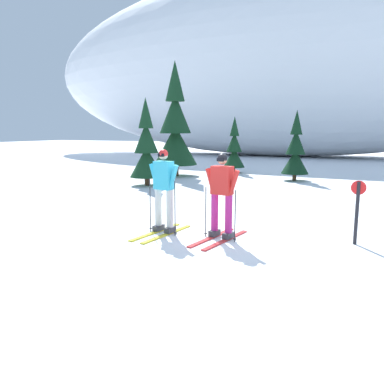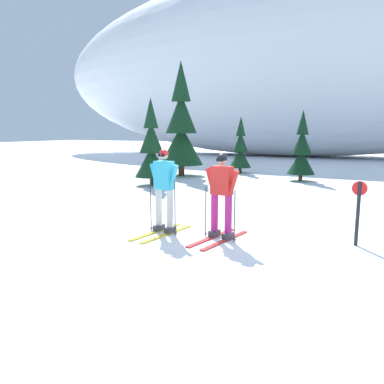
{
  "view_description": "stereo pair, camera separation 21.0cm",
  "coord_description": "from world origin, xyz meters",
  "views": [
    {
      "loc": [
        2.35,
        -7.25,
        2.25
      ],
      "look_at": [
        -0.82,
        -0.05,
        0.95
      ],
      "focal_mm": 35.23,
      "sensor_mm": 36.0,
      "label": 1
    },
    {
      "loc": [
        2.54,
        -7.16,
        2.25
      ],
      "look_at": [
        -0.82,
        -0.05,
        0.95
      ],
      "focal_mm": 35.23,
      "sensor_mm": 36.0,
      "label": 2
    }
  ],
  "objects": [
    {
      "name": "skier_red_jacket",
      "position": [
        -0.17,
        -0.01,
        0.94
      ],
      "size": [
        0.81,
        1.74,
        1.78
      ],
      "color": "red",
      "rests_on": "ground"
    },
    {
      "name": "pine_tree_left",
      "position": [
        -5.51,
        6.02,
        1.48
      ],
      "size": [
        1.37,
        1.37,
        3.54
      ],
      "color": "#47301E",
      "rests_on": "ground"
    },
    {
      "name": "pine_tree_center_right",
      "position": [
        -0.2,
        9.99,
        1.31
      ],
      "size": [
        1.21,
        1.21,
        3.13
      ],
      "color": "#47301E",
      "rests_on": "ground"
    },
    {
      "name": "skier_cyan_jacket",
      "position": [
        -1.47,
        -0.1,
        0.97
      ],
      "size": [
        0.78,
        1.74,
        1.84
      ],
      "color": "gold",
      "rests_on": "ground"
    },
    {
      "name": "pine_tree_center_left",
      "position": [
        -3.64,
        11.9,
        1.24
      ],
      "size": [
        1.14,
        1.14,
        2.96
      ],
      "color": "#47301E",
      "rests_on": "ground"
    },
    {
      "name": "snow_ridge_background",
      "position": [
        -3.94,
        26.24,
        7.73
      ],
      "size": [
        45.66,
        14.33,
        15.47
      ],
      "primitive_type": "ellipsoid",
      "color": "white",
      "rests_on": "ground"
    },
    {
      "name": "ground_plane",
      "position": [
        0.0,
        0.0,
        0.0
      ],
      "size": [
        120.0,
        120.0,
        0.0
      ],
      "primitive_type": "plane",
      "color": "white"
    },
    {
      "name": "pine_tree_far_left",
      "position": [
        -5.91,
        9.5,
        2.32
      ],
      "size": [
        2.14,
        2.14,
        5.54
      ],
      "color": "#47301E",
      "rests_on": "ground"
    },
    {
      "name": "trail_marker_post",
      "position": [
        2.41,
        0.68,
        0.73
      ],
      "size": [
        0.28,
        0.07,
        1.28
      ],
      "color": "black",
      "rests_on": "ground"
    }
  ]
}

